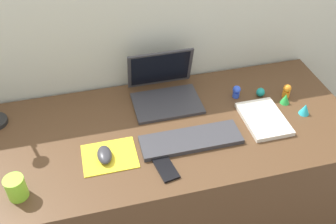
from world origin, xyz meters
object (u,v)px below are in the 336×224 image
object	(u,v)px
cell_phone	(165,168)
toy_figurine_blue	(236,91)
laptop	(164,88)
mouse	(105,155)
toy_figurine_cyan	(305,109)
keyboard	(191,140)
coffee_mug	(16,188)
toy_figurine_green	(285,99)
toy_figurine_teal	(261,92)
notebook_pad	(264,119)
toy_figurine_orange	(287,91)

from	to	relation	value
cell_phone	toy_figurine_blue	size ratio (longest dim) A/B	2.11
laptop	cell_phone	bearing A→B (deg)	-103.13
mouse	toy_figurine_cyan	bearing A→B (deg)	3.34
mouse	toy_figurine_cyan	world-z (taller)	toy_figurine_cyan
cell_phone	toy_figurine_cyan	world-z (taller)	toy_figurine_cyan
keyboard	coffee_mug	xyz separation A→B (m)	(-0.66, -0.11, 0.03)
toy_figurine_green	toy_figurine_teal	distance (m)	0.11
toy_figurine_blue	laptop	bearing A→B (deg)	165.75
notebook_pad	laptop	bearing A→B (deg)	144.78
toy_figurine_green	toy_figurine_teal	size ratio (longest dim) A/B	1.11
toy_figurine_blue	toy_figurine_orange	distance (m)	0.23
laptop	toy_figurine_cyan	size ratio (longest dim) A/B	5.85
notebook_pad	toy_figurine_teal	world-z (taller)	toy_figurine_teal
laptop	toy_figurine_blue	bearing A→B (deg)	-14.25
cell_phone	toy_figurine_teal	xyz separation A→B (m)	(0.53, 0.32, 0.02)
keyboard	toy_figurine_cyan	distance (m)	0.53
toy_figurine_teal	toy_figurine_blue	world-z (taller)	toy_figurine_blue
keyboard	laptop	bearing A→B (deg)	96.51
laptop	mouse	bearing A→B (deg)	-134.61
keyboard	toy_figurine_teal	world-z (taller)	toy_figurine_teal
toy_figurine_orange	keyboard	bearing A→B (deg)	-161.21
toy_figurine_orange	toy_figurine_teal	bearing A→B (deg)	162.70
keyboard	cell_phone	world-z (taller)	keyboard
keyboard	notebook_pad	world-z (taller)	same
laptop	toy_figurine_orange	bearing A→B (deg)	-14.15
mouse	toy_figurine_teal	size ratio (longest dim) A/B	2.25
laptop	coffee_mug	world-z (taller)	laptop
mouse	keyboard	bearing A→B (deg)	1.14
toy_figurine_teal	mouse	bearing A→B (deg)	-163.94
notebook_pad	cell_phone	bearing A→B (deg)	-161.28
cell_phone	coffee_mug	size ratio (longest dim) A/B	1.44
laptop	toy_figurine_blue	size ratio (longest dim) A/B	4.94
coffee_mug	toy_figurine_teal	bearing A→B (deg)	16.62
coffee_mug	toy_figurine_blue	world-z (taller)	coffee_mug
mouse	toy_figurine_teal	distance (m)	0.78
cell_phone	toy_figurine_blue	distance (m)	0.54
notebook_pad	toy_figurine_green	distance (m)	0.17
cell_phone	toy_figurine_orange	distance (m)	0.71
toy_figurine_green	toy_figurine_teal	xyz separation A→B (m)	(-0.09, 0.07, -0.00)
mouse	notebook_pad	distance (m)	0.69
mouse	cell_phone	size ratio (longest dim) A/B	0.75
laptop	coffee_mug	size ratio (longest dim) A/B	3.38
keyboard	toy_figurine_teal	bearing A→B (deg)	27.61
keyboard	toy_figurine_cyan	bearing A→B (deg)	4.78
mouse	notebook_pad	xyz separation A→B (m)	(0.69, 0.05, -0.01)
toy_figurine_cyan	toy_figurine_blue	distance (m)	0.31
keyboard	toy_figurine_cyan	world-z (taller)	toy_figurine_cyan
keyboard	cell_phone	size ratio (longest dim) A/B	3.20
coffee_mug	toy_figurine_cyan	distance (m)	1.21
laptop	toy_figurine_cyan	xyz separation A→B (m)	(0.57, -0.27, -0.03)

